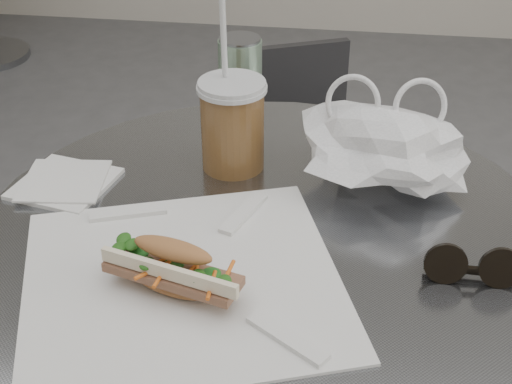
# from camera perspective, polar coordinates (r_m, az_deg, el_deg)

# --- Properties ---
(cafe_table) EXTENTS (0.76, 0.76, 0.74)m
(cafe_table) POSITION_cam_1_polar(r_m,az_deg,el_deg) (1.10, 0.77, -14.67)
(cafe_table) COLOR slate
(cafe_table) RESTS_ON ground
(chair_far) EXTENTS (0.38, 0.40, 0.67)m
(chair_far) POSITION_cam_1_polar(r_m,az_deg,el_deg) (1.75, 3.90, -1.25)
(chair_far) COLOR #313134
(chair_far) RESTS_ON ground
(sandwich_paper) EXTENTS (0.45, 0.44, 0.00)m
(sandwich_paper) POSITION_cam_1_polar(r_m,az_deg,el_deg) (0.84, -5.90, -7.08)
(sandwich_paper) COLOR white
(sandwich_paper) RESTS_ON cafe_table
(banh_mi) EXTENTS (0.21, 0.13, 0.07)m
(banh_mi) POSITION_cam_1_polar(r_m,az_deg,el_deg) (0.80, -6.65, -6.13)
(banh_mi) COLOR #AB6A40
(banh_mi) RESTS_ON sandwich_paper
(iced_coffee) EXTENTS (0.10, 0.10, 0.29)m
(iced_coffee) POSITION_cam_1_polar(r_m,az_deg,el_deg) (1.02, -1.90, 5.52)
(iced_coffee) COLOR brown
(iced_coffee) RESTS_ON cafe_table
(sunglasses) EXTENTS (0.11, 0.02, 0.05)m
(sunglasses) POSITION_cam_1_polar(r_m,az_deg,el_deg) (0.86, 16.91, -5.83)
(sunglasses) COLOR black
(sunglasses) RESTS_ON cafe_table
(plastic_bag) EXTENTS (0.22, 0.17, 0.11)m
(plastic_bag) POSITION_cam_1_polar(r_m,az_deg,el_deg) (0.99, 10.07, 3.34)
(plastic_bag) COLOR white
(plastic_bag) RESTS_ON cafe_table
(napkin_stack) EXTENTS (0.15, 0.15, 0.01)m
(napkin_stack) POSITION_cam_1_polar(r_m,az_deg,el_deg) (1.04, -15.06, 0.73)
(napkin_stack) COLOR white
(napkin_stack) RESTS_ON cafe_table
(drink_can) EXTENTS (0.07, 0.07, 0.13)m
(drink_can) POSITION_cam_1_polar(r_m,az_deg,el_deg) (1.17, -1.27, 9.13)
(drink_can) COLOR #569360
(drink_can) RESTS_ON cafe_table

